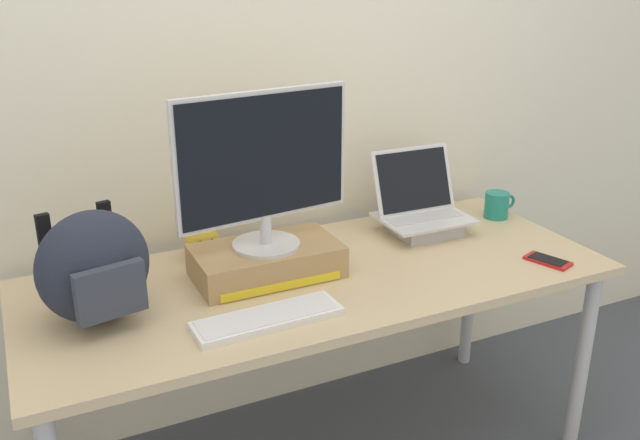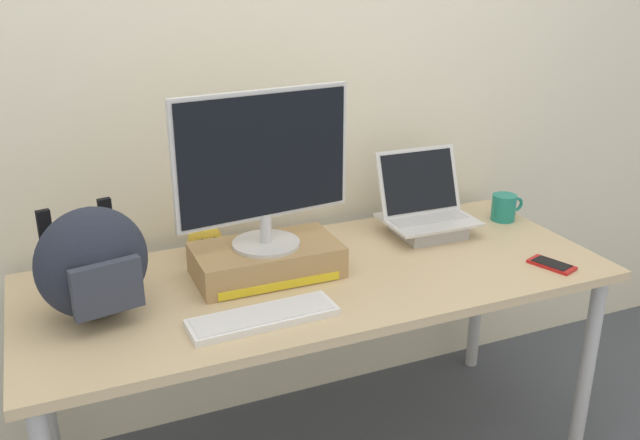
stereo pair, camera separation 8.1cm
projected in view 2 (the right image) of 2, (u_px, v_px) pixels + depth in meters
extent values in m
cube|color=silver|center=(266.00, 71.00, 2.36)|extent=(7.00, 0.10, 2.60)
cube|color=tan|center=(320.00, 278.00, 2.16)|extent=(1.83, 0.75, 0.03)
cylinder|color=#B2B2B7|center=(587.00, 369.00, 2.33)|extent=(0.05, 0.05, 0.70)
cylinder|color=#B2B2B7|center=(44.00, 384.00, 2.25)|extent=(0.05, 0.05, 0.70)
cylinder|color=#B2B2B7|center=(477.00, 292.00, 2.88)|extent=(0.05, 0.05, 0.70)
cube|color=#A88456|center=(267.00, 260.00, 2.13)|extent=(0.45, 0.25, 0.10)
cube|color=yellow|center=(281.00, 286.00, 2.04)|extent=(0.38, 0.00, 0.02)
cylinder|color=silver|center=(266.00, 244.00, 2.11)|extent=(0.21, 0.21, 0.01)
cylinder|color=silver|center=(266.00, 228.00, 2.09)|extent=(0.04, 0.04, 0.09)
cube|color=silver|center=(263.00, 156.00, 2.01)|extent=(0.56, 0.08, 0.39)
cube|color=black|center=(265.00, 157.00, 2.00)|extent=(0.53, 0.07, 0.36)
cube|color=#ADADB2|center=(428.00, 228.00, 2.45)|extent=(0.22, 0.20, 0.05)
cube|color=silver|center=(428.00, 220.00, 2.44)|extent=(0.32, 0.25, 0.01)
cube|color=#B7B7BC|center=(426.00, 216.00, 2.46)|extent=(0.28, 0.14, 0.00)
cube|color=silver|center=(419.00, 181.00, 2.47)|extent=(0.32, 0.09, 0.23)
cube|color=black|center=(419.00, 181.00, 2.46)|extent=(0.29, 0.08, 0.20)
cube|color=white|center=(263.00, 317.00, 1.87)|extent=(0.42, 0.14, 0.02)
cube|color=silver|center=(263.00, 314.00, 1.87)|extent=(0.39, 0.12, 0.00)
ellipsoid|color=#232838|center=(92.00, 262.00, 1.86)|extent=(0.34, 0.26, 0.31)
cube|color=#333847|center=(107.00, 288.00, 1.78)|extent=(0.19, 0.07, 0.14)
cube|color=black|center=(48.00, 250.00, 1.89)|extent=(0.04, 0.03, 0.24)
cube|color=black|center=(108.00, 237.00, 1.98)|extent=(0.04, 0.03, 0.24)
cylinder|color=#1E7F70|center=(504.00, 207.00, 2.58)|extent=(0.09, 0.09, 0.10)
torus|color=#1E7F70|center=(517.00, 204.00, 2.60)|extent=(0.06, 0.01, 0.06)
cube|color=red|center=(552.00, 265.00, 2.21)|extent=(0.11, 0.16, 0.01)
cube|color=black|center=(552.00, 263.00, 2.20)|extent=(0.10, 0.13, 0.00)
sphere|color=gold|center=(205.00, 239.00, 2.27)|extent=(0.11, 0.11, 0.11)
sphere|color=black|center=(202.00, 241.00, 2.22)|extent=(0.02, 0.02, 0.02)
sphere|color=black|center=(214.00, 239.00, 2.24)|extent=(0.02, 0.02, 0.02)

